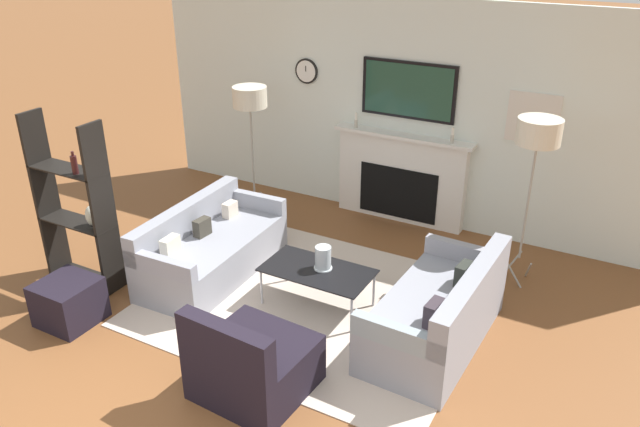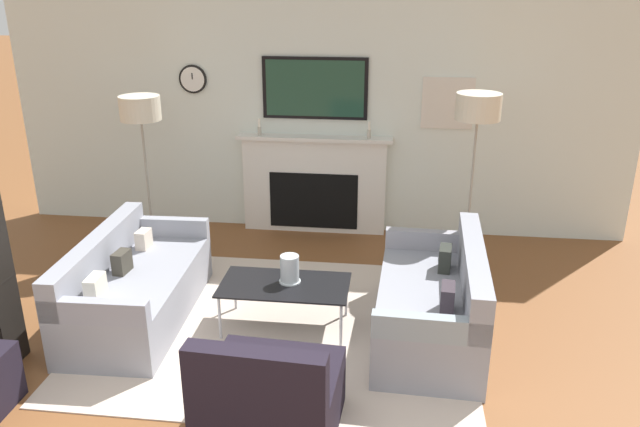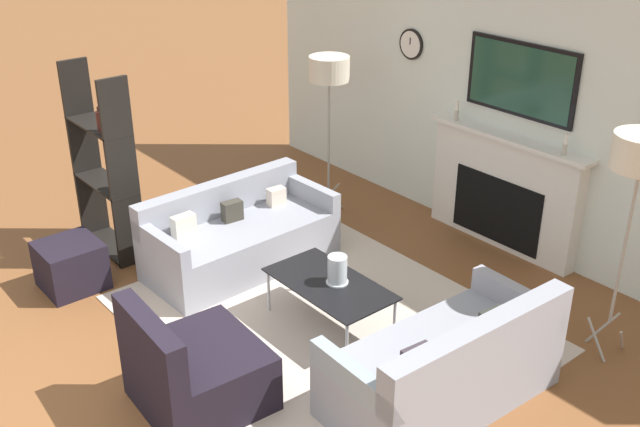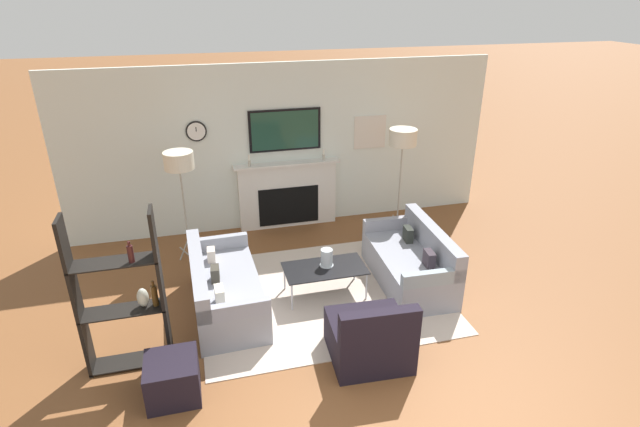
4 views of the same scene
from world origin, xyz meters
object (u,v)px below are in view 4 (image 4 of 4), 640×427
Objects in this scene: armchair at (370,338)px; floor_lamp_left at (179,162)px; hurricane_candle at (327,259)px; coffee_table at (325,269)px; shelf_unit at (123,297)px; ottoman at (173,378)px; couch_left at (223,290)px; couch_right at (411,263)px; floor_lamp_right at (403,139)px.

armchair is 0.52× the size of floor_lamp_left.
hurricane_candle is 0.14× the size of floor_lamp_left.
coffee_table is 0.60× the size of shelf_unit.
ottoman is (-2.07, -0.02, -0.06)m from armchair.
couch_left is at bearing 179.68° from coffee_table.
armchair is 2.62m from shelf_unit.
coffee_table is at bearing -127.56° from hurricane_candle.
hurricane_candle is at bearing 178.08° from couch_right.
couch_left is 1.98m from armchair.
hurricane_candle is (-0.11, 1.38, 0.24)m from armchair.
armchair reaches higher than coffee_table.
couch_left is at bearing -178.28° from hurricane_candle.
armchair is at bearing -56.21° from floor_lamp_left.
couch_left is at bearing 65.84° from ottoman.
ottoman is (-3.55, -2.79, -1.41)m from floor_lamp_right.
floor_lamp_right is at bearing 28.88° from shelf_unit.
ottoman is at bearing -144.83° from coffee_table.
couch_right is at bearing 0.01° from couch_left.
ottoman is (-1.96, -1.41, -0.30)m from hurricane_candle.
couch_right is (2.54, 0.00, 0.01)m from couch_left.
couch_right is 1.99m from floor_lamp_right.
floor_lamp_right is (0.39, 1.42, 1.33)m from couch_right.
couch_right is 1.73m from armchair.
couch_left is 1.00× the size of floor_lamp_right.
armchair is 3.56m from floor_lamp_left.
floor_lamp_left is at bearing 141.62° from hurricane_candle.
floor_lamp_left is (-0.39, 1.42, 1.25)m from couch_left.
couch_right reaches higher than ottoman.
shelf_unit is (-2.35, -0.76, 0.46)m from coffee_table.
armchair is at bearing -13.09° from shelf_unit.
coffee_table is 4.52× the size of hurricane_candle.
hurricane_candle is at bearing 18.66° from shelf_unit.
hurricane_candle is 2.38m from floor_lamp_right.
couch_left is 2.02× the size of armchair.
couch_right reaches higher than hurricane_candle.
shelf_unit is (-2.38, -0.81, 0.33)m from hurricane_candle.
ottoman is at bearing -141.82° from floor_lamp_right.
couch_left is 3.53m from floor_lamp_right.
floor_lamp_left is (-1.75, 1.38, 1.02)m from hurricane_candle.
floor_lamp_right is at bearing 25.89° from couch_left.
shelf_unit is (-1.03, -0.76, 0.57)m from couch_left.
hurricane_candle is at bearing 1.72° from couch_left.
armchair is (1.46, -1.34, -0.01)m from couch_left.
floor_lamp_left reaches higher than ottoman.
shelf_unit reaches higher than couch_left.
floor_lamp_left is at bearing 73.72° from shelf_unit.
couch_right is 3.44m from ottoman.
floor_lamp_right is (3.33, 0.00, 0.09)m from floor_lamp_left.
couch_right is at bearing 23.40° from ottoman.
floor_lamp_left reaches higher than armchair.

